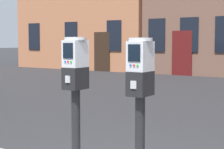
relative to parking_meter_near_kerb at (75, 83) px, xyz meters
name	(u,v)px	position (x,y,z in m)	size (l,w,h in m)	color
parking_meter_near_kerb	(75,83)	(0.00, 0.00, 0.00)	(0.23, 0.26, 1.48)	black
parking_meter_twin_adjacent	(140,89)	(0.76, 0.00, -0.01)	(0.23, 0.26, 1.47)	black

